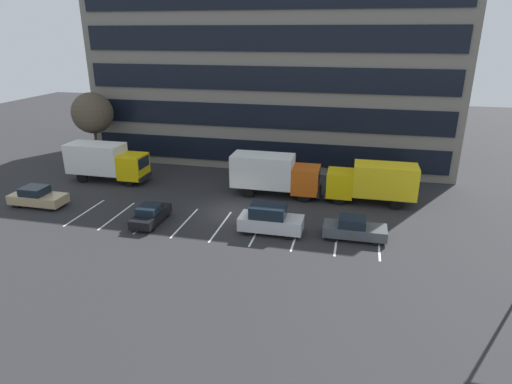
# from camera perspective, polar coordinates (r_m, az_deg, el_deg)

# --- Properties ---
(ground_plane) EXTENTS (120.00, 120.00, 0.00)m
(ground_plane) POSITION_cam_1_polar(r_m,az_deg,el_deg) (34.20, -3.33, -2.69)
(ground_plane) COLOR #262628
(office_building) EXTENTS (37.14, 13.76, 18.00)m
(office_building) POSITION_cam_1_polar(r_m,az_deg,el_deg) (49.12, 2.56, 15.26)
(office_building) COLOR slate
(office_building) RESTS_ON ground_plane
(lot_markings) EXTENTS (22.54, 5.40, 0.01)m
(lot_markings) POSITION_cam_1_polar(r_m,az_deg,el_deg) (31.89, -4.67, -4.49)
(lot_markings) COLOR silver
(lot_markings) RESTS_ON ground_plane
(box_truck_yellow_all) EXTENTS (7.27, 2.41, 3.37)m
(box_truck_yellow_all) POSITION_cam_1_polar(r_m,az_deg,el_deg) (36.60, 15.16, 1.36)
(box_truck_yellow_all) COLOR yellow
(box_truck_yellow_all) RESTS_ON ground_plane
(box_truck_yellow) EXTENTS (7.67, 2.54, 3.55)m
(box_truck_yellow) POSITION_cam_1_polar(r_m,az_deg,el_deg) (43.16, -19.18, 3.95)
(box_truck_yellow) COLOR yellow
(box_truck_yellow) RESTS_ON ground_plane
(box_truck_orange) EXTENTS (7.65, 2.53, 3.55)m
(box_truck_orange) POSITION_cam_1_polar(r_m,az_deg,el_deg) (37.12, 2.35, 2.50)
(box_truck_orange) COLOR #D85914
(box_truck_orange) RESTS_ON ground_plane
(sedan_charcoal) EXTENTS (4.27, 1.79, 1.53)m
(sedan_charcoal) POSITION_cam_1_polar(r_m,az_deg,el_deg) (30.45, 12.80, -4.73)
(sedan_charcoal) COLOR #474C51
(sedan_charcoal) RESTS_ON ground_plane
(sedan_black) EXTENTS (1.65, 3.94, 1.41)m
(sedan_black) POSITION_cam_1_polar(r_m,az_deg,el_deg) (32.98, -13.72, -2.91)
(sedan_black) COLOR black
(sedan_black) RESTS_ON ground_plane
(sedan_tan) EXTENTS (4.51, 1.89, 1.61)m
(sedan_tan) POSITION_cam_1_polar(r_m,az_deg,el_deg) (39.39, -26.85, -0.59)
(sedan_tan) COLOR tan
(sedan_tan) RESTS_ON ground_plane
(suv_silver) EXTENTS (4.49, 1.90, 2.03)m
(suv_silver) POSITION_cam_1_polar(r_m,az_deg,el_deg) (30.47, 1.88, -3.65)
(suv_silver) COLOR silver
(suv_silver) RESTS_ON ground_plane
(bare_tree) EXTENTS (4.11, 4.11, 7.71)m
(bare_tree) POSITION_cam_1_polar(r_m,az_deg,el_deg) (47.41, -20.74, 9.69)
(bare_tree) COLOR #473323
(bare_tree) RESTS_ON ground_plane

